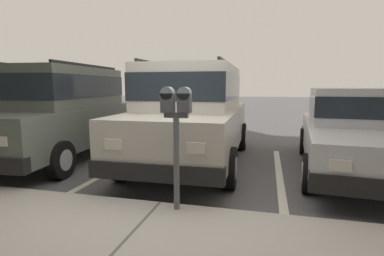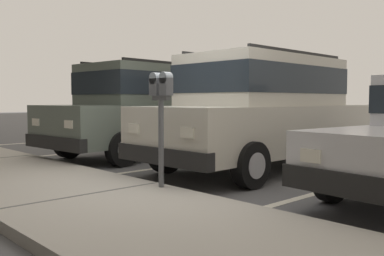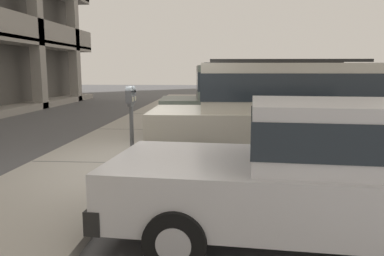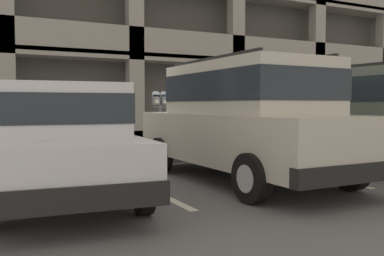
{
  "view_description": "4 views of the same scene",
  "coord_description": "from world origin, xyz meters",
  "views": [
    {
      "loc": [
        -1.28,
        3.63,
        1.59
      ],
      "look_at": [
        -0.18,
        -0.73,
        0.95
      ],
      "focal_mm": 28.0,
      "sensor_mm": 36.0,
      "label": 1
    },
    {
      "loc": [
        -4.47,
        3.75,
        1.22
      ],
      "look_at": [
        0.22,
        -0.64,
        0.81
      ],
      "focal_mm": 40.0,
      "sensor_mm": 36.0,
      "label": 2
    },
    {
      "loc": [
        -6.77,
        -1.2,
        1.86
      ],
      "look_at": [
        0.11,
        -0.71,
        0.78
      ],
      "focal_mm": 35.0,
      "sensor_mm": 36.0,
      "label": 3
    },
    {
      "loc": [
        -3.84,
        -8.33,
        1.27
      ],
      "look_at": [
        -0.2,
        -1.09,
        0.84
      ],
      "focal_mm": 40.0,
      "sensor_mm": 36.0,
      "label": 4
    }
  ],
  "objects": [
    {
      "name": "dark_hatchback",
      "position": [
        3.14,
        -2.06,
        1.09
      ],
      "size": [
        2.29,
        4.92,
        2.03
      ],
      "rotation": [
        0.0,
        0.0,
        0.08
      ],
      "color": "#5B665B",
      "rests_on": "ground_plane"
    },
    {
      "name": "sidewalk",
      "position": [
        0.0,
        1.3,
        0.06
      ],
      "size": [
        40.0,
        2.2,
        0.12
      ],
      "color": "#ADA89E",
      "rests_on": "ground_plane"
    },
    {
      "name": "ground_plane",
      "position": [
        0.0,
        0.0,
        -0.05
      ],
      "size": [
        80.0,
        80.0,
        0.1
      ],
      "color": "#565659"
    },
    {
      "name": "parking_stall_lines",
      "position": [
        1.53,
        -1.4,
        0.0
      ],
      "size": [
        12.38,
        4.8,
        0.01
      ],
      "color": "silver",
      "rests_on": "ground_plane"
    },
    {
      "name": "parking_meter_near",
      "position": [
        -0.27,
        0.35,
        1.21
      ],
      "size": [
        0.35,
        0.12,
        1.46
      ],
      "color": "#595B60",
      "rests_on": "sidewalk"
    },
    {
      "name": "silver_suv",
      "position": [
        0.18,
        -2.32,
        1.09
      ],
      "size": [
        2.09,
        4.82,
        2.03
      ],
      "rotation": [
        0.0,
        0.0,
        0.02
      ],
      "color": "beige",
      "rests_on": "ground_plane"
    },
    {
      "name": "parking_garage",
      "position": [
        1.6,
        12.62,
        6.03
      ],
      "size": [
        32.0,
        10.0,
        13.25
      ],
      "color": "#54514D",
      "rests_on": "ground_plane"
    },
    {
      "name": "red_sedan",
      "position": [
        -2.86,
        -2.36,
        0.82
      ],
      "size": [
        2.11,
        4.61,
        1.54
      ],
      "rotation": [
        0.0,
        0.0,
        -0.09
      ],
      "color": "silver",
      "rests_on": "ground_plane"
    }
  ]
}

